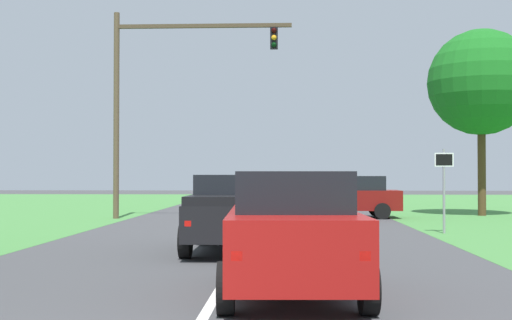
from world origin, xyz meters
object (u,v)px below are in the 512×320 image
Objects in this scene: pickup_truck_lead at (236,212)px; traffic_light at (159,84)px; red_suv_near at (292,230)px; crossing_suv_far at (348,196)px; oak_tree_right at (481,83)px; keep_moving_sign at (444,179)px.

traffic_light reaches higher than pickup_truck_lead.
red_suv_near is 19.47m from traffic_light.
pickup_truck_lead is at bearing -106.60° from crossing_suv_far.
red_suv_near is at bearing -73.18° from traffic_light.
traffic_light is 1.92× the size of crossing_suv_far.
oak_tree_right is (14.23, 2.70, 0.32)m from traffic_light.
traffic_light reaches higher than crossing_suv_far.
red_suv_near is 0.92× the size of pickup_truck_lead.
pickup_truck_lead is 13.59m from crossing_suv_far.
traffic_light reaches higher than oak_tree_right.
traffic_light reaches higher than red_suv_near.
pickup_truck_lead is 1.83× the size of keep_moving_sign.
traffic_light is 3.25× the size of keep_moving_sign.
traffic_light is at bearing 147.09° from keep_moving_sign.
pickup_truck_lead is at bearing -124.35° from oak_tree_right.
keep_moving_sign reaches higher than red_suv_near.
oak_tree_right reaches higher than red_suv_near.
crossing_suv_far is at bearing 82.33° from red_suv_near.
red_suv_near is 19.24m from crossing_suv_far.
oak_tree_right reaches higher than crossing_suv_far.
oak_tree_right is (10.08, 14.75, 5.08)m from pickup_truck_lead.
traffic_light is 9.39m from crossing_suv_far.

